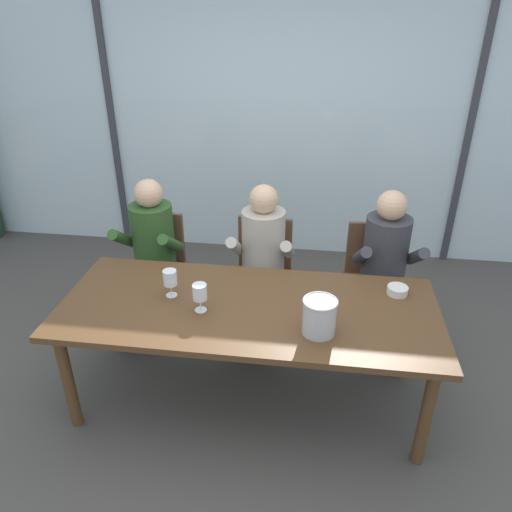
{
  "coord_description": "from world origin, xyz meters",
  "views": [
    {
      "loc": [
        0.37,
        -2.37,
        2.34
      ],
      "look_at": [
        0.0,
        0.35,
        0.88
      ],
      "focal_mm": 33.89,
      "sensor_mm": 36.0,
      "label": 1
    }
  ],
  "objects": [
    {
      "name": "ground",
      "position": [
        0.0,
        1.0,
        0.0
      ],
      "size": [
        14.0,
        14.0,
        0.0
      ],
      "primitive_type": "plane",
      "color": "#4C4742"
    },
    {
      "name": "window_glass_panel",
      "position": [
        0.0,
        2.22,
        1.3
      ],
      "size": [
        7.45,
        0.03,
        2.6
      ],
      "primitive_type": "cube",
      "color": "silver",
      "rests_on": "ground"
    },
    {
      "name": "window_mullion_left",
      "position": [
        -1.68,
        2.2,
        1.3
      ],
      "size": [
        0.06,
        0.06,
        2.6
      ],
      "primitive_type": "cube",
      "color": "#38383D",
      "rests_on": "ground"
    },
    {
      "name": "window_mullion_right",
      "position": [
        1.68,
        2.2,
        1.3
      ],
      "size": [
        0.06,
        0.06,
        2.6
      ],
      "primitive_type": "cube",
      "color": "#38383D",
      "rests_on": "ground"
    },
    {
      "name": "hillside_vineyard",
      "position": [
        0.0,
        6.46,
        1.09
      ],
      "size": [
        13.45,
        2.4,
        2.18
      ],
      "primitive_type": "cube",
      "color": "#477A38",
      "rests_on": "ground"
    },
    {
      "name": "dining_table",
      "position": [
        0.0,
        0.0,
        0.66
      ],
      "size": [
        2.25,
        0.93,
        0.73
      ],
      "color": "brown",
      "rests_on": "ground"
    },
    {
      "name": "chair_near_curtain",
      "position": [
        -0.88,
        0.87,
        0.51
      ],
      "size": [
        0.49,
        0.49,
        0.88
      ],
      "rotation": [
        0.0,
        0.0,
        -0.11
      ],
      "color": "brown",
      "rests_on": "ground"
    },
    {
      "name": "chair_left_of_center",
      "position": [
        -0.02,
        0.87,
        0.51
      ],
      "size": [
        0.47,
        0.47,
        0.88
      ],
      "rotation": [
        0.0,
        0.0,
        -0.07
      ],
      "color": "brown",
      "rests_on": "ground"
    },
    {
      "name": "chair_center",
      "position": [
        0.83,
        0.89,
        0.51
      ],
      "size": [
        0.47,
        0.47,
        0.88
      ],
      "rotation": [
        0.0,
        0.0,
        0.07
      ],
      "color": "brown",
      "rests_on": "ground"
    },
    {
      "name": "person_olive_shirt",
      "position": [
        -0.86,
        0.74,
        0.68
      ],
      "size": [
        0.48,
        0.63,
        1.2
      ],
      "rotation": [
        0.0,
        0.0,
        -0.07
      ],
      "color": "#2D5123",
      "rests_on": "ground"
    },
    {
      "name": "person_beige_jumper",
      "position": [
        -0.01,
        0.74,
        0.68
      ],
      "size": [
        0.47,
        0.61,
        1.2
      ],
      "rotation": [
        0.0,
        0.0,
        -0.02
      ],
      "color": "#B7AD9E",
      "rests_on": "ground"
    },
    {
      "name": "person_charcoal_jacket",
      "position": [
        0.89,
        0.74,
        0.68
      ],
      "size": [
        0.49,
        0.63,
        1.2
      ],
      "rotation": [
        0.0,
        0.0,
        0.1
      ],
      "color": "#38383D",
      "rests_on": "ground"
    },
    {
      "name": "ice_bucket_primary",
      "position": [
        0.42,
        -0.2,
        0.84
      ],
      "size": [
        0.19,
        0.19,
        0.21
      ],
      "color": "#B7B7BC",
      "rests_on": "dining_table"
    },
    {
      "name": "tasting_bowl",
      "position": [
        0.89,
        0.25,
        0.75
      ],
      "size": [
        0.13,
        0.13,
        0.05
      ],
      "primitive_type": "cylinder",
      "color": "silver",
      "rests_on": "dining_table"
    },
    {
      "name": "wine_glass_by_left_taster",
      "position": [
        -0.48,
        0.05,
        0.85
      ],
      "size": [
        0.08,
        0.08,
        0.17
      ],
      "color": "silver",
      "rests_on": "dining_table"
    },
    {
      "name": "wine_glass_near_bucket",
      "position": [
        -0.27,
        -0.09,
        0.85
      ],
      "size": [
        0.08,
        0.08,
        0.17
      ],
      "color": "silver",
      "rests_on": "dining_table"
    }
  ]
}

